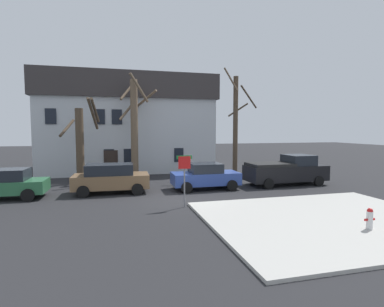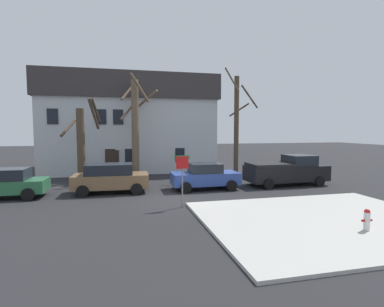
% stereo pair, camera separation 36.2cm
% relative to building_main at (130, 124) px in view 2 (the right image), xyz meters
% --- Properties ---
extents(ground_plane, '(120.00, 120.00, 0.00)m').
position_rel_building_main_xyz_m(ground_plane, '(1.89, -13.90, -4.36)').
color(ground_plane, '#262628').
extents(sidewalk_slab, '(10.01, 8.09, 0.12)m').
position_rel_building_main_xyz_m(sidewalk_slab, '(7.21, -19.30, -4.30)').
color(sidewalk_slab, '#B7B5AD').
rests_on(sidewalk_slab, ground_plane).
extents(building_main, '(15.29, 9.49, 8.57)m').
position_rel_building_main_xyz_m(building_main, '(0.00, 0.00, 0.00)').
color(building_main, silver).
rests_on(building_main, ground_plane).
extents(tree_bare_near, '(2.66, 2.60, 5.95)m').
position_rel_building_main_xyz_m(tree_bare_near, '(-3.59, -7.19, -1.42)').
color(tree_bare_near, '#4C3D2D').
rests_on(tree_bare_near, ground_plane).
extents(tree_bare_mid, '(2.98, 2.94, 7.91)m').
position_rel_building_main_xyz_m(tree_bare_mid, '(0.23, -6.15, -0.25)').
color(tree_bare_mid, brown).
rests_on(tree_bare_mid, ground_plane).
extents(tree_bare_far, '(2.67, 2.91, 8.62)m').
position_rel_building_main_xyz_m(tree_bare_far, '(8.08, -7.36, -0.14)').
color(tree_bare_far, '#4C3D2D').
rests_on(tree_bare_far, ground_plane).
extents(car_green_wagon, '(4.61, 2.14, 1.64)m').
position_rel_building_main_xyz_m(car_green_wagon, '(-7.33, -11.47, -3.50)').
color(car_green_wagon, '#2D6B42').
rests_on(car_green_wagon, ground_plane).
extents(car_brown_wagon, '(4.45, 2.23, 1.74)m').
position_rel_building_main_xyz_m(car_brown_wagon, '(-1.55, -11.32, -3.45)').
color(car_brown_wagon, brown).
rests_on(car_brown_wagon, ground_plane).
extents(car_blue_sedan, '(4.25, 2.12, 1.65)m').
position_rel_building_main_xyz_m(car_blue_sedan, '(4.25, -11.60, -3.53)').
color(car_blue_sedan, '#2D4799').
rests_on(car_blue_sedan, ground_plane).
extents(pickup_truck_black, '(5.54, 2.37, 2.04)m').
position_rel_building_main_xyz_m(pickup_truck_black, '(10.09, -11.50, -3.37)').
color(pickup_truck_black, black).
rests_on(pickup_truck_black, ground_plane).
extents(fire_hydrant, '(0.42, 0.22, 0.79)m').
position_rel_building_main_xyz_m(fire_hydrant, '(7.73, -20.86, -3.83)').
color(fire_hydrant, silver).
rests_on(fire_hydrant, sidewalk_slab).
extents(street_sign_pole, '(0.76, 0.07, 2.54)m').
position_rel_building_main_xyz_m(street_sign_pole, '(1.95, -15.64, -2.57)').
color(street_sign_pole, slate).
rests_on(street_sign_pole, ground_plane).
extents(bicycle_leaning, '(1.75, 0.13, 1.03)m').
position_rel_building_main_xyz_m(bicycle_leaning, '(-2.25, -6.31, -3.99)').
color(bicycle_leaning, black).
rests_on(bicycle_leaning, ground_plane).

